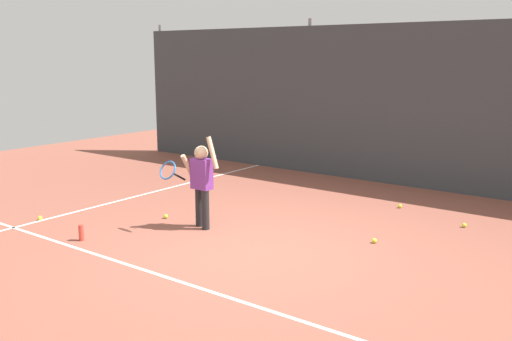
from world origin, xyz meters
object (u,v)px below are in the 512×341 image
tennis_ball_1 (400,206)px  tennis_ball_7 (166,216)px  tennis_ball_0 (40,218)px  tennis_ball_3 (374,241)px  tennis_player (200,179)px  tennis_ball_2 (464,225)px  water_bottle (81,233)px

tennis_ball_1 → tennis_ball_7: same height
tennis_ball_0 → tennis_ball_3: bearing=24.3°
tennis_player → tennis_ball_3: 2.57m
tennis_ball_2 → tennis_ball_3: same height
tennis_player → tennis_ball_3: size_ratio=20.46×
tennis_ball_7 → water_bottle: bearing=-95.7°
water_bottle → tennis_ball_0: (-1.32, 0.22, -0.08)m
tennis_ball_2 → tennis_ball_7: size_ratio=1.00×
tennis_ball_7 → tennis_ball_0: bearing=-140.5°
tennis_ball_3 → water_bottle: bearing=-144.8°
tennis_ball_2 → tennis_ball_3: 1.61m
water_bottle → tennis_ball_7: bearing=84.3°
tennis_ball_0 → tennis_ball_1: same height
tennis_ball_1 → tennis_ball_3: size_ratio=1.00×
tennis_ball_7 → tennis_player: bearing=-2.3°
tennis_player → tennis_ball_2: 3.89m
tennis_ball_2 → tennis_ball_1: bearing=158.8°
water_bottle → tennis_ball_1: (2.79, 4.17, -0.08)m
tennis_ball_3 → tennis_ball_2: bearing=62.7°
tennis_ball_2 → tennis_ball_7: same height
tennis_ball_1 → tennis_ball_2: size_ratio=1.00×
tennis_player → tennis_ball_3: (2.32, 0.87, -0.69)m
tennis_ball_7 → tennis_ball_1: bearing=46.0°
tennis_player → water_bottle: tennis_player is taller
water_bottle → tennis_ball_3: size_ratio=3.33×
water_bottle → tennis_ball_0: 1.34m
tennis_player → tennis_ball_1: size_ratio=20.46×
tennis_ball_0 → tennis_ball_2: 6.33m
water_bottle → tennis_ball_7: (0.14, 1.43, -0.08)m
tennis_ball_1 → tennis_ball_7: bearing=-134.0°
tennis_ball_0 → tennis_ball_1: size_ratio=1.00×
tennis_ball_2 → tennis_ball_3: bearing=-117.3°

